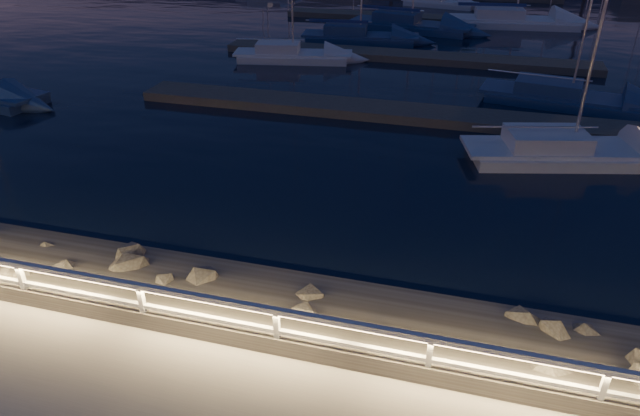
# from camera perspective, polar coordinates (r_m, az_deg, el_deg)

# --- Properties ---
(ground) EXTENTS (400.00, 400.00, 0.00)m
(ground) POSITION_cam_1_polar(r_m,az_deg,el_deg) (12.26, -8.77, -12.97)
(ground) COLOR #A69F96
(ground) RESTS_ON ground
(harbor_water) EXTENTS (400.00, 440.00, 0.60)m
(harbor_water) POSITION_cam_1_polar(r_m,az_deg,el_deg) (40.65, 9.51, 15.69)
(harbor_water) COLOR black
(harbor_water) RESTS_ON ground
(guard_rail) EXTENTS (44.11, 0.12, 1.06)m
(guard_rail) POSITION_cam_1_polar(r_m,az_deg,el_deg) (11.78, -9.37, -10.10)
(guard_rail) COLOR white
(guard_rail) RESTS_ON ground
(riprap) EXTENTS (36.24, 3.19, 1.47)m
(riprap) POSITION_cam_1_polar(r_m,az_deg,el_deg) (12.90, -2.86, -10.97)
(riprap) COLOR slate
(riprap) RESTS_ON ground
(floating_docks) EXTENTS (22.00, 36.00, 0.40)m
(floating_docks) POSITION_cam_1_polar(r_m,az_deg,el_deg) (41.78, 9.80, 16.82)
(floating_docks) COLOR #615950
(floating_docks) RESTS_ON ground
(sailboat_c) EXTENTS (8.14, 4.16, 13.31)m
(sailboat_c) POSITION_cam_1_polar(r_m,az_deg,el_deg) (23.04, 23.38, 5.40)
(sailboat_c) COLOR silver
(sailboat_c) RESTS_ON ground
(sailboat_f) EXTENTS (7.12, 3.30, 11.72)m
(sailboat_f) POSITION_cam_1_polar(r_m,az_deg,el_deg) (34.82, -3.02, 15.13)
(sailboat_f) COLOR silver
(sailboat_f) RESTS_ON ground
(sailboat_g) EXTENTS (9.05, 4.13, 14.84)m
(sailboat_g) POSITION_cam_1_polar(r_m,az_deg,el_deg) (43.62, 8.82, 17.74)
(sailboat_g) COLOR navy
(sailboat_g) RESTS_ON ground
(sailboat_h) EXTENTS (8.31, 3.68, 13.60)m
(sailboat_h) POSITION_cam_1_polar(r_m,az_deg,el_deg) (29.42, 23.33, 10.23)
(sailboat_h) COLOR navy
(sailboat_h) RESTS_ON ground
(sailboat_j) EXTENTS (7.79, 3.14, 12.92)m
(sailboat_j) POSITION_cam_1_polar(r_m,az_deg,el_deg) (39.44, 3.74, 16.80)
(sailboat_j) COLOR navy
(sailboat_j) RESTS_ON ground
(sailboat_k) EXTENTS (9.72, 3.94, 16.05)m
(sailboat_k) POSITION_cam_1_polar(r_m,az_deg,el_deg) (46.65, 18.62, 17.40)
(sailboat_k) COLOR silver
(sailboat_k) RESTS_ON ground
(sailboat_n) EXTENTS (6.71, 3.21, 11.04)m
(sailboat_n) POSITION_cam_1_polar(r_m,az_deg,el_deg) (53.87, 11.68, 19.54)
(sailboat_n) COLOR silver
(sailboat_n) RESTS_ON ground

